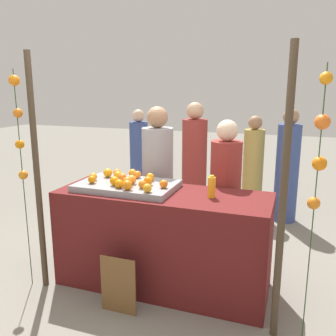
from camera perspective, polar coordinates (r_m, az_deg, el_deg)
ground_plane at (r=3.71m, az=-0.82°, el=-17.83°), size 24.00×24.00×0.00m
stall_counter at (r=3.49m, az=-0.85°, el=-11.24°), size 1.98×0.72×0.93m
orange_tray at (r=3.47m, az=-6.45°, el=-2.80°), size 0.93×0.58×0.06m
orange_0 at (r=3.40m, az=-5.74°, el=-1.84°), size 0.09×0.09×0.09m
orange_1 at (r=3.25m, az=-0.70°, el=-2.54°), size 0.08×0.08×0.08m
orange_2 at (r=3.35m, az=-3.17°, el=-2.02°), size 0.08×0.08×0.08m
orange_3 at (r=3.12m, az=-3.30°, el=-3.18°), size 0.08×0.08×0.08m
orange_4 at (r=3.67m, az=-5.64°, el=-0.77°), size 0.08×0.08×0.08m
orange_5 at (r=3.58m, az=-11.75°, el=-1.35°), size 0.08×0.08×0.08m
orange_6 at (r=3.48m, az=-11.94°, el=-1.79°), size 0.07×0.07×0.07m
orange_7 at (r=3.50m, az=-7.18°, el=-1.48°), size 0.08×0.08×0.08m
orange_8 at (r=3.49m, az=-2.86°, el=-1.44°), size 0.08×0.08×0.08m
orange_9 at (r=3.24m, az=-4.05°, el=-2.60°), size 0.08×0.08×0.08m
orange_10 at (r=3.36m, az=-8.45°, el=-2.06°), size 0.09×0.09×0.09m
orange_11 at (r=3.28m, az=-7.72°, el=-2.48°), size 0.08×0.08×0.08m
orange_12 at (r=3.68m, az=-9.51°, el=-0.77°), size 0.09×0.09×0.09m
orange_13 at (r=3.31m, az=-6.43°, el=-2.18°), size 0.09×0.09×0.09m
orange_14 at (r=3.21m, az=-6.45°, el=-2.69°), size 0.09×0.09×0.09m
orange_15 at (r=3.56m, az=-7.89°, el=-1.21°), size 0.09×0.09×0.09m
orange_16 at (r=3.68m, az=-8.05°, el=-0.79°), size 0.08×0.08×0.08m
orange_17 at (r=3.61m, az=-4.85°, el=-1.03°), size 0.07×0.07×0.07m
juice_bottle at (r=3.19m, az=6.92°, el=-3.01°), size 0.07×0.07×0.20m
chalkboard_sign at (r=3.22m, az=-7.81°, el=-17.97°), size 0.32×0.03×0.52m
vendor_left at (r=3.99m, az=-1.63°, el=-3.30°), size 0.34×0.34×1.69m
vendor_right at (r=3.76m, az=8.97°, el=-5.27°), size 0.32×0.32×1.57m
crowd_person_0 at (r=5.33m, az=18.32°, el=-0.29°), size 0.32×0.32×1.60m
crowd_person_1 at (r=6.11m, az=-4.60°, el=1.59°), size 0.31×0.31×1.52m
crowd_person_2 at (r=4.95m, az=4.17°, el=-0.12°), size 0.34×0.34×1.69m
crowd_person_3 at (r=5.46m, az=13.27°, el=-0.26°), size 0.30×0.30×1.48m
canopy_post_left at (r=3.49m, az=-20.01°, el=-1.15°), size 0.06×0.06×2.19m
canopy_post_right at (r=2.71m, az=17.74°, el=-4.85°), size 0.06×0.06×2.19m
garland_strand_left at (r=3.49m, az=-22.57°, el=6.13°), size 0.10×0.10×2.04m
garland_strand_right at (r=2.62m, az=22.93°, el=3.14°), size 0.11×0.10×2.04m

